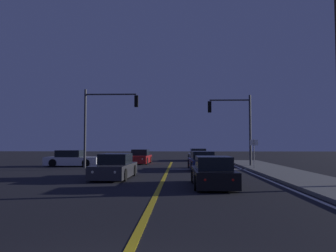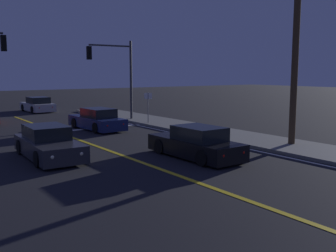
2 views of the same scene
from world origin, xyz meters
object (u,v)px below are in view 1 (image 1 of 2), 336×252
object	(u,v)px
car_distant_tail_silver	(198,155)
car_far_approaching_white	(72,159)
car_mid_block_red	(140,157)
street_sign_corner	(254,149)
traffic_signal_near_right	(235,119)
car_parked_curb_black	(213,173)
car_lead_oncoming_navy	(202,162)
traffic_signal_far_left	(104,115)
car_side_waiting_charcoal	(115,168)

from	to	relation	value
car_distant_tail_silver	car_far_approaching_white	xyz separation A→B (m)	(-10.97, -10.03, 0.00)
car_mid_block_red	street_sign_corner	xyz separation A→B (m)	(9.14, -7.53, 0.92)
traffic_signal_near_right	car_mid_block_red	bearing A→B (deg)	-29.90
car_far_approaching_white	car_parked_curb_black	bearing A→B (deg)	40.02
car_distant_tail_silver	street_sign_corner	distance (m)	13.93
street_sign_corner	traffic_signal_near_right	bearing A→B (deg)	108.04
car_parked_curb_black	traffic_signal_near_right	xyz separation A→B (m)	(2.97, 12.66, 3.27)
car_lead_oncoming_navy	street_sign_corner	world-z (taller)	street_sign_corner
traffic_signal_near_right	traffic_signal_far_left	world-z (taller)	traffic_signal_far_left
car_side_waiting_charcoal	street_sign_corner	bearing A→B (deg)	-142.81
car_side_waiting_charcoal	car_parked_curb_black	bearing A→B (deg)	146.93
car_side_waiting_charcoal	car_distant_tail_silver	xyz separation A→B (m)	(5.54, 19.79, -0.00)
car_side_waiting_charcoal	street_sign_corner	distance (m)	10.99
car_parked_curb_black	street_sign_corner	bearing A→B (deg)	67.82
traffic_signal_far_left	traffic_signal_near_right	bearing A→B (deg)	7.68
car_side_waiting_charcoal	traffic_signal_far_left	distance (m)	8.80
car_distant_tail_silver	traffic_signal_near_right	world-z (taller)	traffic_signal_near_right
car_side_waiting_charcoal	car_distant_tail_silver	size ratio (longest dim) A/B	1.08
car_lead_oncoming_navy	street_sign_corner	xyz separation A→B (m)	(3.76, -0.03, 0.92)
traffic_signal_near_right	car_far_approaching_white	bearing A→B (deg)	-2.74
traffic_signal_far_left	car_side_waiting_charcoal	bearing A→B (deg)	-73.08
car_mid_block_red	car_distant_tail_silver	size ratio (longest dim) A/B	0.98
car_side_waiting_charcoal	traffic_signal_near_right	world-z (taller)	traffic_signal_near_right
car_distant_tail_silver	street_sign_corner	bearing A→B (deg)	-78.06
traffic_signal_near_right	traffic_signal_far_left	distance (m)	10.47
car_mid_block_red	traffic_signal_far_left	bearing A→B (deg)	73.01
car_mid_block_red	street_sign_corner	world-z (taller)	street_sign_corner
car_mid_block_red	car_distant_tail_silver	distance (m)	8.26
traffic_signal_far_left	street_sign_corner	xyz separation A→B (m)	(11.29, -1.40, -2.60)
car_distant_tail_silver	car_mid_block_red	bearing A→B (deg)	-136.22
traffic_signal_near_right	street_sign_corner	bearing A→B (deg)	108.04
car_parked_curb_black	car_side_waiting_charcoal	distance (m)	6.17
car_far_approaching_white	traffic_signal_far_left	size ratio (longest dim) A/B	0.74
car_distant_tail_silver	traffic_signal_near_right	size ratio (longest dim) A/B	0.76
car_lead_oncoming_navy	traffic_signal_far_left	xyz separation A→B (m)	(-7.53, 1.37, 3.52)
car_side_waiting_charcoal	car_distant_tail_silver	bearing A→B (deg)	-103.70
car_lead_oncoming_navy	street_sign_corner	size ratio (longest dim) A/B	2.15
car_far_approaching_white	traffic_signal_far_left	xyz separation A→B (m)	(3.08, -2.04, 3.52)
car_lead_oncoming_navy	car_distant_tail_silver	size ratio (longest dim) A/B	1.09
car_side_waiting_charcoal	car_far_approaching_white	world-z (taller)	same
traffic_signal_near_right	car_side_waiting_charcoal	bearing A→B (deg)	48.63
traffic_signal_far_left	street_sign_corner	world-z (taller)	traffic_signal_far_left
car_parked_curb_black	car_mid_block_red	bearing A→B (deg)	106.14
car_distant_tail_silver	car_parked_curb_black	bearing A→B (deg)	-93.41
car_distant_tail_silver	car_far_approaching_white	world-z (taller)	same
car_side_waiting_charcoal	car_lead_oncoming_navy	bearing A→B (deg)	-127.24
car_parked_curb_black	car_mid_block_red	distance (m)	18.17
car_distant_tail_silver	traffic_signal_near_right	xyz separation A→B (m)	(2.48, -10.68, 3.27)
car_far_approaching_white	traffic_signal_near_right	size ratio (longest dim) A/B	0.78
car_parked_curb_black	traffic_signal_near_right	distance (m)	13.41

